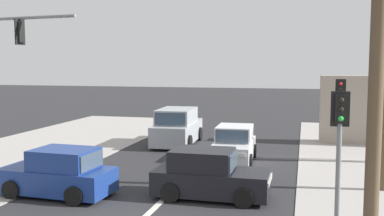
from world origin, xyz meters
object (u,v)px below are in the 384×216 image
(hatchback_oncoming_near, at_px, (59,174))
(pedestal_signal_far_median, at_px, (340,105))
(hatchback_oncoming_mid, at_px, (209,176))
(traffic_signal_mast, at_px, (0,75))
(hatchback_crossing_left, at_px, (234,145))
(pedestal_signal_right_kerb, at_px, (339,139))
(suv_kerbside_parked, at_px, (177,128))
(utility_pole_foreground_right, at_px, (369,32))

(hatchback_oncoming_near, bearing_deg, pedestal_signal_far_median, 40.74)
(pedestal_signal_far_median, bearing_deg, hatchback_oncoming_mid, -122.55)
(traffic_signal_mast, bearing_deg, hatchback_oncoming_near, -12.27)
(pedestal_signal_far_median, xyz_separation_m, hatchback_crossing_left, (-4.43, -1.41, -1.71))
(pedestal_signal_right_kerb, xyz_separation_m, hatchback_crossing_left, (-3.75, 7.88, -1.71))
(pedestal_signal_right_kerb, height_order, suv_kerbside_parked, pedestal_signal_right_kerb)
(pedestal_signal_right_kerb, height_order, hatchback_crossing_left, pedestal_signal_right_kerb)
(pedestal_signal_far_median, distance_m, hatchback_crossing_left, 4.95)
(utility_pole_foreground_right, xyz_separation_m, hatchback_oncoming_near, (-8.61, 4.27, -4.05))
(hatchback_oncoming_mid, bearing_deg, pedestal_signal_far_median, 57.45)
(utility_pole_foreground_right, relative_size, pedestal_signal_right_kerb, 2.47)
(utility_pole_foreground_right, height_order, pedestal_signal_far_median, utility_pole_foreground_right)
(pedestal_signal_right_kerb, distance_m, hatchback_crossing_left, 8.89)
(pedestal_signal_far_median, height_order, suv_kerbside_parked, pedestal_signal_far_median)
(traffic_signal_mast, relative_size, hatchback_oncoming_mid, 1.65)
(suv_kerbside_parked, bearing_deg, pedestal_signal_right_kerb, -57.24)
(traffic_signal_mast, bearing_deg, utility_pole_foreground_right, -23.47)
(hatchback_oncoming_mid, height_order, suv_kerbside_parked, suv_kerbside_parked)
(utility_pole_foreground_right, height_order, suv_kerbside_parked, utility_pole_foreground_right)
(pedestal_signal_right_kerb, relative_size, hatchback_oncoming_near, 0.96)
(traffic_signal_mast, distance_m, hatchback_oncoming_mid, 7.80)
(traffic_signal_mast, xyz_separation_m, hatchback_oncoming_mid, (7.14, 0.43, -3.13))
(hatchback_oncoming_mid, bearing_deg, suv_kerbside_parked, 112.01)
(hatchback_oncoming_mid, distance_m, hatchback_oncoming_near, 4.80)
(suv_kerbside_parked, bearing_deg, hatchback_oncoming_mid, -67.99)
(traffic_signal_mast, xyz_separation_m, pedestal_signal_far_median, (11.51, 7.28, -1.42))
(traffic_signal_mast, xyz_separation_m, hatchback_crossing_left, (7.08, 5.87, -3.13))
(pedestal_signal_right_kerb, distance_m, pedestal_signal_far_median, 9.31)
(suv_kerbside_parked, bearing_deg, hatchback_crossing_left, -44.26)
(utility_pole_foreground_right, bearing_deg, suv_kerbside_parked, 118.00)
(pedestal_signal_far_median, height_order, hatchback_oncoming_near, pedestal_signal_far_median)
(utility_pole_foreground_right, bearing_deg, pedestal_signal_far_median, 87.84)
(utility_pole_foreground_right, bearing_deg, traffic_signal_mast, 156.53)
(traffic_signal_mast, distance_m, suv_kerbside_parked, 10.40)
(utility_pole_foreground_right, bearing_deg, pedestal_signal_right_kerb, 94.54)
(traffic_signal_mast, height_order, suv_kerbside_parked, traffic_signal_mast)
(traffic_signal_mast, relative_size, pedestal_signal_right_kerb, 1.69)
(traffic_signal_mast, xyz_separation_m, suv_kerbside_parked, (3.54, 9.32, -2.95))
(hatchback_oncoming_mid, bearing_deg, hatchback_oncoming_near, -168.42)
(pedestal_signal_far_median, relative_size, hatchback_oncoming_mid, 0.98)
(pedestal_signal_right_kerb, relative_size, hatchback_crossing_left, 0.97)
(pedestal_signal_far_median, bearing_deg, utility_pole_foreground_right, -92.16)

